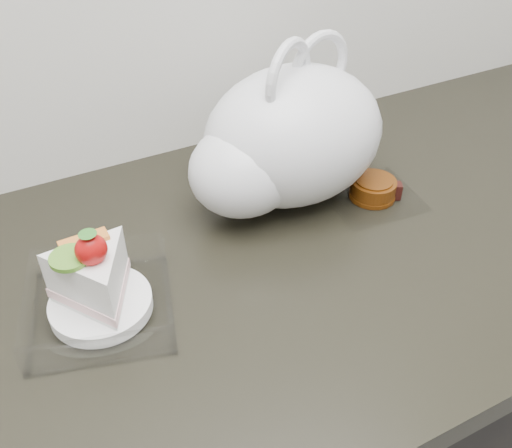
# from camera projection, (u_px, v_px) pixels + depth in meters

# --- Properties ---
(cake_tray) EXTENTS (0.21, 0.21, 0.13)m
(cake_tray) POSITION_uv_depth(u_px,v_px,m) (98.00, 291.00, 0.67)
(cake_tray) COLOR white
(cake_tray) RESTS_ON counter
(mooncake_wrap) EXTENTS (0.15, 0.14, 0.03)m
(mooncake_wrap) POSITION_uv_depth(u_px,v_px,m) (374.00, 190.00, 0.87)
(mooncake_wrap) COLOR white
(mooncake_wrap) RESTS_ON counter
(plastic_bag) EXTENTS (0.36, 0.30, 0.25)m
(plastic_bag) POSITION_uv_depth(u_px,v_px,m) (284.00, 141.00, 0.82)
(plastic_bag) COLOR silver
(plastic_bag) RESTS_ON counter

